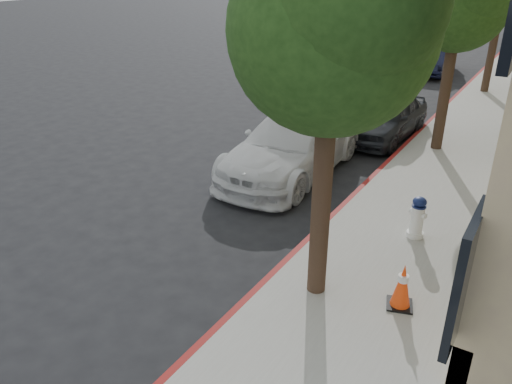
{
  "coord_description": "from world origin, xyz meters",
  "views": [
    {
      "loc": [
        5.64,
        -8.3,
        5.11
      ],
      "look_at": [
        1.02,
        -0.86,
        1.0
      ],
      "focal_mm": 35.0,
      "sensor_mm": 36.0,
      "label": 1
    }
  ],
  "objects": [
    {
      "name": "ground",
      "position": [
        0.0,
        0.0,
        0.0
      ],
      "size": [
        120.0,
        120.0,
        0.0
      ],
      "primitive_type": "plane",
      "color": "black",
      "rests_on": "ground"
    },
    {
      "name": "sidewalk",
      "position": [
        3.6,
        10.0,
        0.07
      ],
      "size": [
        3.2,
        50.0,
        0.15
      ],
      "primitive_type": "cube",
      "color": "gray",
      "rests_on": "ground"
    },
    {
      "name": "curb_strip",
      "position": [
        2.06,
        10.0,
        0.07
      ],
      "size": [
        0.12,
        50.0,
        0.15
      ],
      "primitive_type": "cube",
      "color": "maroon",
      "rests_on": "ground"
    },
    {
      "name": "tree_near",
      "position": [
        2.93,
        -2.01,
        4.27
      ],
      "size": [
        2.92,
        2.82,
        5.62
      ],
      "color": "black",
      "rests_on": "sidewalk"
    },
    {
      "name": "tree_mid",
      "position": [
        2.93,
        5.99,
        4.16
      ],
      "size": [
        2.77,
        2.64,
        5.43
      ],
      "color": "black",
      "rests_on": "sidewalk"
    },
    {
      "name": "police_car",
      "position": [
        0.04,
        2.55,
        0.79
      ],
      "size": [
        2.31,
        5.44,
        1.72
      ],
      "rotation": [
        0.0,
        0.0,
        0.02
      ],
      "color": "silver",
      "rests_on": "ground"
    },
    {
      "name": "parked_car_mid",
      "position": [
        1.2,
        6.46,
        0.69
      ],
      "size": [
        1.82,
        4.11,
        1.37
      ],
      "primitive_type": "imported",
      "rotation": [
        0.0,
        0.0,
        -0.05
      ],
      "color": "#212329",
      "rests_on": "ground"
    },
    {
      "name": "parked_car_far",
      "position": [
        -0.06,
        17.26,
        0.72
      ],
      "size": [
        1.85,
        4.5,
        1.45
      ],
      "primitive_type": "imported",
      "rotation": [
        0.0,
        0.0,
        0.07
      ],
      "color": "black",
      "rests_on": "ground"
    },
    {
      "name": "fire_hydrant",
      "position": [
        3.81,
        0.58,
        0.57
      ],
      "size": [
        0.36,
        0.33,
        0.85
      ],
      "rotation": [
        0.0,
        0.0,
        -0.34
      ],
      "color": "white",
      "rests_on": "sidewalk"
    },
    {
      "name": "traffic_cone",
      "position": [
        4.21,
        -1.71,
        0.53
      ],
      "size": [
        0.5,
        0.5,
        0.76
      ],
      "rotation": [
        0.0,
        0.0,
        0.3
      ],
      "color": "black",
      "rests_on": "sidewalk"
    }
  ]
}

